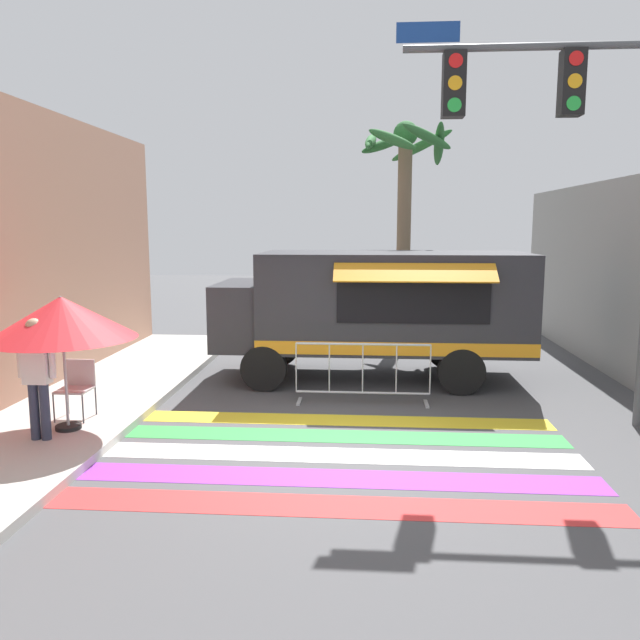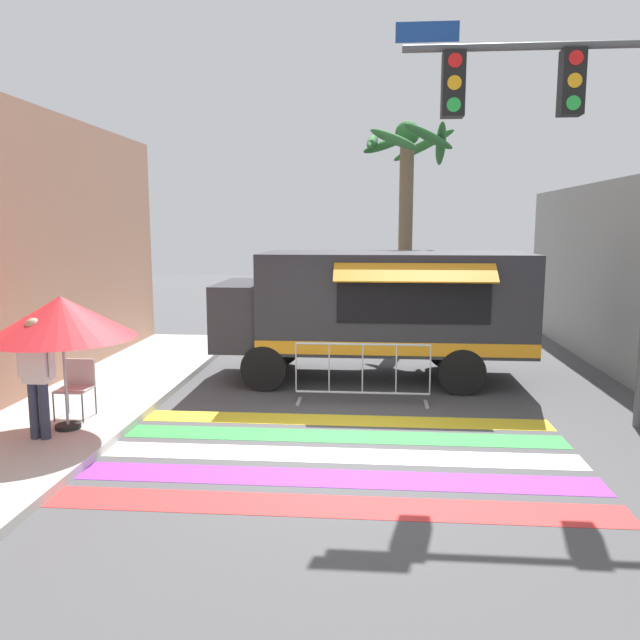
{
  "view_description": "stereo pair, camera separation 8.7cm",
  "coord_description": "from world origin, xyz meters",
  "px_view_note": "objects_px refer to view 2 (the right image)",
  "views": [
    {
      "loc": [
        0.33,
        -8.15,
        3.0
      ],
      "look_at": [
        -0.46,
        2.61,
        1.38
      ],
      "focal_mm": 35.0,
      "sensor_mm": 36.0,
      "label": 1
    },
    {
      "loc": [
        0.42,
        -8.15,
        3.0
      ],
      "look_at": [
        -0.46,
        2.61,
        1.38
      ],
      "focal_mm": 35.0,
      "sensor_mm": 36.0,
      "label": 2
    }
  ],
  "objects_px": {
    "palm_tree": "(406,187)",
    "vendor_person": "(37,371)",
    "food_truck": "(370,304)",
    "patio_umbrella": "(61,318)",
    "traffic_signal_pole": "(572,139)",
    "barricade_front": "(362,373)",
    "folding_chair": "(77,383)"
  },
  "relations": [
    {
      "from": "food_truck",
      "to": "palm_tree",
      "type": "relative_size",
      "value": 1.08
    },
    {
      "from": "folding_chair",
      "to": "barricade_front",
      "type": "height_order",
      "value": "barricade_front"
    },
    {
      "from": "folding_chair",
      "to": "food_truck",
      "type": "bearing_deg",
      "value": 25.56
    },
    {
      "from": "traffic_signal_pole",
      "to": "vendor_person",
      "type": "relative_size",
      "value": 3.53
    },
    {
      "from": "patio_umbrella",
      "to": "palm_tree",
      "type": "bearing_deg",
      "value": 55.48
    },
    {
      "from": "vendor_person",
      "to": "food_truck",
      "type": "bearing_deg",
      "value": 49.24
    },
    {
      "from": "traffic_signal_pole",
      "to": "folding_chair",
      "type": "xyz_separation_m",
      "value": [
        -7.29,
        -0.56,
        -3.59
      ]
    },
    {
      "from": "vendor_person",
      "to": "traffic_signal_pole",
      "type": "bearing_deg",
      "value": 17.64
    },
    {
      "from": "folding_chair",
      "to": "palm_tree",
      "type": "relative_size",
      "value": 0.16
    },
    {
      "from": "food_truck",
      "to": "patio_umbrella",
      "type": "height_order",
      "value": "food_truck"
    },
    {
      "from": "traffic_signal_pole",
      "to": "barricade_front",
      "type": "distance_m",
      "value": 4.83
    },
    {
      "from": "patio_umbrella",
      "to": "food_truck",
      "type": "bearing_deg",
      "value": 41.77
    },
    {
      "from": "food_truck",
      "to": "vendor_person",
      "type": "height_order",
      "value": "food_truck"
    },
    {
      "from": "food_truck",
      "to": "traffic_signal_pole",
      "type": "bearing_deg",
      "value": -43.42
    },
    {
      "from": "vendor_person",
      "to": "barricade_front",
      "type": "bearing_deg",
      "value": 35.16
    },
    {
      "from": "food_truck",
      "to": "palm_tree",
      "type": "height_order",
      "value": "palm_tree"
    },
    {
      "from": "barricade_front",
      "to": "palm_tree",
      "type": "xyz_separation_m",
      "value": [
        0.98,
        5.48,
        3.44
      ]
    },
    {
      "from": "patio_umbrella",
      "to": "vendor_person",
      "type": "bearing_deg",
      "value": -109.9
    },
    {
      "from": "palm_tree",
      "to": "vendor_person",
      "type": "bearing_deg",
      "value": -123.8
    },
    {
      "from": "food_truck",
      "to": "barricade_front",
      "type": "relative_size",
      "value": 2.6
    },
    {
      "from": "traffic_signal_pole",
      "to": "barricade_front",
      "type": "xyz_separation_m",
      "value": [
        -2.97,
        0.9,
        -3.71
      ]
    },
    {
      "from": "food_truck",
      "to": "folding_chair",
      "type": "height_order",
      "value": "food_truck"
    },
    {
      "from": "traffic_signal_pole",
      "to": "palm_tree",
      "type": "xyz_separation_m",
      "value": [
        -1.99,
        6.38,
        -0.26
      ]
    },
    {
      "from": "traffic_signal_pole",
      "to": "barricade_front",
      "type": "height_order",
      "value": "traffic_signal_pole"
    },
    {
      "from": "food_truck",
      "to": "patio_umbrella",
      "type": "relative_size",
      "value": 2.92
    },
    {
      "from": "food_truck",
      "to": "barricade_front",
      "type": "bearing_deg",
      "value": -93.5
    },
    {
      "from": "folding_chair",
      "to": "palm_tree",
      "type": "xyz_separation_m",
      "value": [
        5.3,
        6.94,
        3.33
      ]
    },
    {
      "from": "folding_chair",
      "to": "traffic_signal_pole",
      "type": "bearing_deg",
      "value": -6.41
    },
    {
      "from": "food_truck",
      "to": "patio_umbrella",
      "type": "bearing_deg",
      "value": -138.23
    },
    {
      "from": "patio_umbrella",
      "to": "folding_chair",
      "type": "bearing_deg",
      "value": 101.86
    },
    {
      "from": "food_truck",
      "to": "palm_tree",
      "type": "xyz_separation_m",
      "value": [
        0.87,
        3.68,
        2.47
      ]
    },
    {
      "from": "barricade_front",
      "to": "palm_tree",
      "type": "relative_size",
      "value": 0.41
    }
  ]
}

